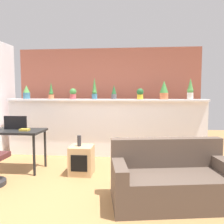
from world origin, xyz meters
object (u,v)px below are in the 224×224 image
(potted_plant_1, at_px, (51,92))
(vase_on_shelf, at_px, (79,141))
(potted_plant_2, at_px, (73,93))
(potted_plant_4, at_px, (114,92))
(book_on_desk, at_px, (25,130))
(potted_plant_0, at_px, (27,92))
(potted_plant_6, at_px, (164,90))
(potted_plant_7, at_px, (190,90))
(potted_plant_5, at_px, (140,94))
(side_cube_shelf, at_px, (82,160))
(potted_plant_3, at_px, (94,90))
(desk, at_px, (13,135))
(tv_monitor, at_px, (15,123))
(couch, at_px, (172,181))

(potted_plant_1, xyz_separation_m, vase_on_shelf, (0.93, -1.19, -0.85))
(vase_on_shelf, bearing_deg, potted_plant_2, 109.53)
(potted_plant_4, relative_size, book_on_desk, 1.91)
(potted_plant_0, bearing_deg, vase_on_shelf, -38.33)
(potted_plant_6, bearing_deg, potted_plant_7, -4.33)
(potted_plant_4, bearing_deg, book_on_desk, -142.84)
(potted_plant_1, distance_m, potted_plant_2, 0.52)
(potted_plant_0, bearing_deg, potted_plant_1, 0.48)
(potted_plant_5, distance_m, potted_plant_6, 0.52)
(potted_plant_7, relative_size, side_cube_shelf, 0.89)
(potted_plant_3, height_order, desk, potted_plant_3)
(potted_plant_2, distance_m, vase_on_shelf, 1.47)
(potted_plant_0, distance_m, side_cube_shelf, 2.28)
(potted_plant_1, bearing_deg, potted_plant_2, -5.08)
(potted_plant_4, relative_size, desk, 0.28)
(vase_on_shelf, bearing_deg, desk, 175.92)
(potted_plant_6, relative_size, potted_plant_7, 0.89)
(potted_plant_1, relative_size, tv_monitor, 0.87)
(potted_plant_4, bearing_deg, desk, -148.47)
(potted_plant_2, relative_size, side_cube_shelf, 0.47)
(potted_plant_5, height_order, desk, potted_plant_5)
(potted_plant_4, height_order, desk, potted_plant_4)
(desk, relative_size, book_on_desk, 6.78)
(potted_plant_4, height_order, potted_plant_7, potted_plant_7)
(potted_plant_5, bearing_deg, tv_monitor, -157.55)
(potted_plant_0, height_order, potted_plant_6, potted_plant_6)
(potted_plant_7, bearing_deg, potted_plant_1, 178.91)
(vase_on_shelf, bearing_deg, potted_plant_1, 127.77)
(potted_plant_0, xyz_separation_m, desk, (0.25, -1.10, -0.77))
(potted_plant_2, xyz_separation_m, potted_plant_6, (1.99, 0.03, 0.07))
(couch, bearing_deg, potted_plant_5, 100.63)
(potted_plant_0, relative_size, potted_plant_1, 0.82)
(potted_plant_0, relative_size, tv_monitor, 0.71)
(potted_plant_4, height_order, book_on_desk, potted_plant_4)
(side_cube_shelf, relative_size, vase_on_shelf, 2.64)
(potted_plant_5, distance_m, couch, 2.37)
(potted_plant_1, distance_m, potted_plant_6, 2.51)
(potted_plant_2, xyz_separation_m, potted_plant_4, (0.91, 0.02, 0.03))
(potted_plant_7, distance_m, vase_on_shelf, 2.57)
(potted_plant_7, xyz_separation_m, vase_on_shelf, (-2.12, -1.14, -0.90))
(potted_plant_1, height_order, vase_on_shelf, potted_plant_1)
(potted_plant_6, distance_m, desk, 3.15)
(desk, bearing_deg, potted_plant_7, 17.21)
(potted_plant_2, height_order, potted_plant_6, potted_plant_6)
(potted_plant_1, bearing_deg, potted_plant_5, -1.87)
(potted_plant_6, relative_size, vase_on_shelf, 2.09)
(potted_plant_4, xyz_separation_m, potted_plant_6, (1.08, 0.01, 0.05))
(potted_plant_3, relative_size, tv_monitor, 1.10)
(potted_plant_2, height_order, book_on_desk, potted_plant_2)
(potted_plant_5, xyz_separation_m, side_cube_shelf, (-1.03, -1.13, -1.16))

